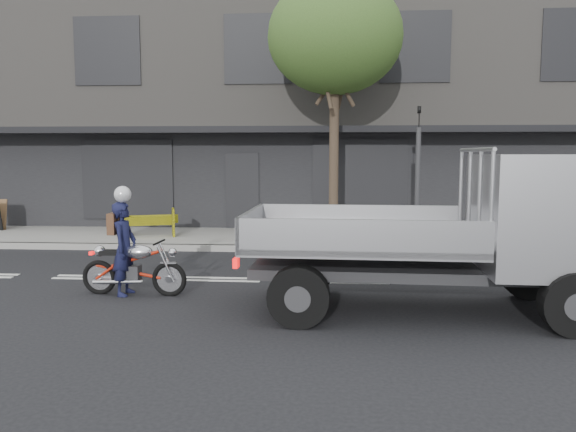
{
  "coord_description": "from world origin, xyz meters",
  "views": [
    {
      "loc": [
        2.06,
        -10.31,
        2.38
      ],
      "look_at": [
        1.28,
        0.5,
        1.17
      ],
      "focal_mm": 35.0,
      "sensor_mm": 36.0,
      "label": 1
    }
  ],
  "objects_px": {
    "rider": "(124,249)",
    "motorcycle": "(134,267)",
    "street_tree": "(335,37)",
    "construction_barrier": "(147,222)",
    "flatbed_ute": "(512,220)",
    "traffic_light_pole": "(417,184)"
  },
  "relations": [
    {
      "from": "traffic_light_pole",
      "to": "flatbed_ute",
      "type": "relative_size",
      "value": 0.65
    },
    {
      "from": "street_tree",
      "to": "rider",
      "type": "height_order",
      "value": "street_tree"
    },
    {
      "from": "street_tree",
      "to": "flatbed_ute",
      "type": "height_order",
      "value": "street_tree"
    },
    {
      "from": "street_tree",
      "to": "flatbed_ute",
      "type": "distance_m",
      "value": 7.7
    },
    {
      "from": "street_tree",
      "to": "traffic_light_pole",
      "type": "relative_size",
      "value": 1.93
    },
    {
      "from": "traffic_light_pole",
      "to": "motorcycle",
      "type": "xyz_separation_m",
      "value": [
        -5.4,
        -4.59,
        -1.17
      ]
    },
    {
      "from": "traffic_light_pole",
      "to": "rider",
      "type": "relative_size",
      "value": 2.22
    },
    {
      "from": "motorcycle",
      "to": "flatbed_ute",
      "type": "xyz_separation_m",
      "value": [
        5.95,
        -0.72,
        0.93
      ]
    },
    {
      "from": "street_tree",
      "to": "flatbed_ute",
      "type": "bearing_deg",
      "value": -67.53
    },
    {
      "from": "street_tree",
      "to": "construction_barrier",
      "type": "relative_size",
      "value": 4.75
    },
    {
      "from": "flatbed_ute",
      "to": "street_tree",
      "type": "bearing_deg",
      "value": 114.55
    },
    {
      "from": "flatbed_ute",
      "to": "rider",
      "type": "bearing_deg",
      "value": 175.32
    },
    {
      "from": "traffic_light_pole",
      "to": "flatbed_ute",
      "type": "bearing_deg",
      "value": -84.12
    },
    {
      "from": "motorcycle",
      "to": "construction_barrier",
      "type": "distance_m",
      "value": 5.77
    },
    {
      "from": "rider",
      "to": "construction_barrier",
      "type": "distance_m",
      "value": 5.74
    },
    {
      "from": "street_tree",
      "to": "rider",
      "type": "bearing_deg",
      "value": -123.15
    },
    {
      "from": "street_tree",
      "to": "traffic_light_pole",
      "type": "height_order",
      "value": "street_tree"
    },
    {
      "from": "street_tree",
      "to": "construction_barrier",
      "type": "height_order",
      "value": "street_tree"
    },
    {
      "from": "rider",
      "to": "motorcycle",
      "type": "bearing_deg",
      "value": -87.62
    },
    {
      "from": "rider",
      "to": "flatbed_ute",
      "type": "height_order",
      "value": "flatbed_ute"
    },
    {
      "from": "construction_barrier",
      "to": "street_tree",
      "type": "bearing_deg",
      "value": -1.28
    },
    {
      "from": "traffic_light_pole",
      "to": "motorcycle",
      "type": "bearing_deg",
      "value": -139.66
    }
  ]
}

